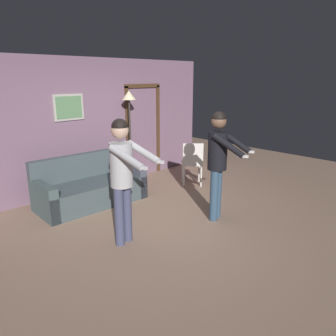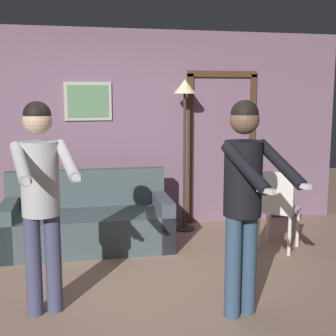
# 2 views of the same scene
# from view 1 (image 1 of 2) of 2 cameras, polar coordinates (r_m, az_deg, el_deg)

# --- Properties ---
(ground_plane) EXTENTS (12.00, 12.00, 0.00)m
(ground_plane) POSITION_cam_1_polar(r_m,az_deg,el_deg) (5.32, -1.53, -9.21)
(ground_plane) COLOR #9B7B64
(back_wall_assembly) EXTENTS (6.40, 0.10, 2.60)m
(back_wall_assembly) POSITION_cam_1_polar(r_m,az_deg,el_deg) (6.69, -14.46, 7.13)
(back_wall_assembly) COLOR slate
(back_wall_assembly) RESTS_ON ground_plane
(couch) EXTENTS (1.93, 0.91, 0.87)m
(couch) POSITION_cam_1_polar(r_m,az_deg,el_deg) (6.10, -13.39, -3.53)
(couch) COLOR #435054
(couch) RESTS_ON ground_plane
(torchiere_lamp) EXTENTS (0.29, 0.29, 1.96)m
(torchiere_lamp) POSITION_cam_1_polar(r_m,az_deg,el_deg) (6.88, -6.75, 10.02)
(torchiere_lamp) COLOR #332D28
(torchiere_lamp) RESTS_ON ground_plane
(person_standing_left) EXTENTS (0.52, 0.73, 1.73)m
(person_standing_left) POSITION_cam_1_polar(r_m,az_deg,el_deg) (4.34, -7.92, -0.38)
(person_standing_left) COLOR #434766
(person_standing_left) RESTS_ON ground_plane
(person_standing_right) EXTENTS (0.56, 0.71, 1.74)m
(person_standing_right) POSITION_cam_1_polar(r_m,az_deg,el_deg) (5.13, 8.78, 2.14)
(person_standing_right) COLOR #324C65
(person_standing_right) RESTS_ON ground_plane
(dining_chair_distant) EXTENTS (0.59, 0.59, 0.93)m
(dining_chair_distant) POSITION_cam_1_polar(r_m,az_deg,el_deg) (6.86, 4.26, 1.18)
(dining_chair_distant) COLOR silver
(dining_chair_distant) RESTS_ON ground_plane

